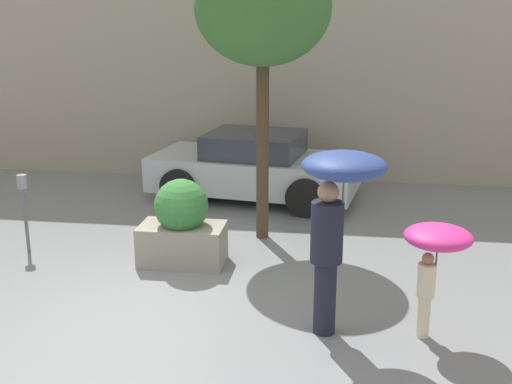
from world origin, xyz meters
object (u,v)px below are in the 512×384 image
Objects in this scene: planter_box at (182,226)px; parked_car_near at (255,167)px; person_adult at (337,201)px; street_tree at (263,10)px; person_child at (436,247)px; parking_meter at (23,197)px.

parked_car_near is at bearing 81.07° from planter_box.
person_adult is at bearing -39.44° from planter_box.
planter_box is 3.30m from street_tree.
person_child is 5.87m from parking_meter.
planter_box is 2.94m from person_adult.
parking_meter is (-2.38, 0.13, 0.29)m from planter_box.
planter_box is 2.40m from parking_meter.
person_child reaches higher than parked_car_near.
parking_meter is (-3.35, -1.12, -2.61)m from street_tree.
parked_car_near is (0.54, 3.43, 0.03)m from planter_box.
street_tree is at bearing 52.25° from planter_box.
parked_car_near reaches higher than planter_box.
person_adult is 1.61× the size of person_child.
street_tree is (0.97, 1.25, 2.90)m from planter_box.
street_tree is at bearing 121.31° from person_adult.
person_child is (3.20, -1.69, 0.49)m from planter_box.
planter_box is 0.96× the size of person_child.
street_tree is at bearing 120.39° from person_child.
street_tree reaches higher than planter_box.
person_adult is at bearing -68.72° from street_tree.
street_tree is (0.43, -2.18, 2.86)m from parked_car_near.
parked_car_near is 0.93× the size of street_tree.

